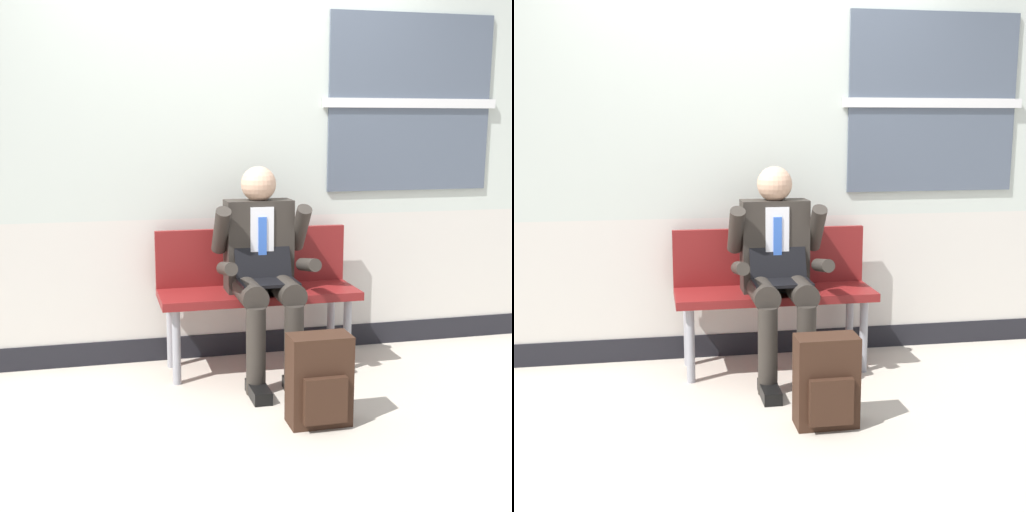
{
  "view_description": "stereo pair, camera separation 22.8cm",
  "coord_description": "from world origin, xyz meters",
  "views": [
    {
      "loc": [
        -0.82,
        -3.59,
        1.48
      ],
      "look_at": [
        0.06,
        0.16,
        0.75
      ],
      "focal_mm": 48.13,
      "sensor_mm": 36.0,
      "label": 1
    },
    {
      "loc": [
        -0.6,
        -3.64,
        1.48
      ],
      "look_at": [
        0.06,
        0.16,
        0.75
      ],
      "focal_mm": 48.13,
      "sensor_mm": 36.0,
      "label": 2
    }
  ],
  "objects": [
    {
      "name": "person_seated",
      "position": [
        0.12,
        0.23,
        0.67
      ],
      "size": [
        0.57,
        0.7,
        1.25
      ],
      "color": "#2D2823",
      "rests_on": "ground"
    },
    {
      "name": "station_wall",
      "position": [
        0.01,
        0.71,
        1.57
      ],
      "size": [
        6.46,
        0.16,
        3.16
      ],
      "color": "beige",
      "rests_on": "ground"
    },
    {
      "name": "ground_plane",
      "position": [
        0.0,
        0.0,
        0.0
      ],
      "size": [
        18.0,
        18.0,
        0.0
      ],
      "primitive_type": "plane",
      "color": "#B2A899"
    },
    {
      "name": "bench_with_person",
      "position": [
        0.12,
        0.42,
        0.52
      ],
      "size": [
        1.21,
        0.42,
        0.86
      ],
      "color": "maroon",
      "rests_on": "ground"
    },
    {
      "name": "backpack",
      "position": [
        0.23,
        -0.5,
        0.23
      ],
      "size": [
        0.31,
        0.21,
        0.47
      ],
      "color": "#331E14",
      "rests_on": "ground"
    }
  ]
}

